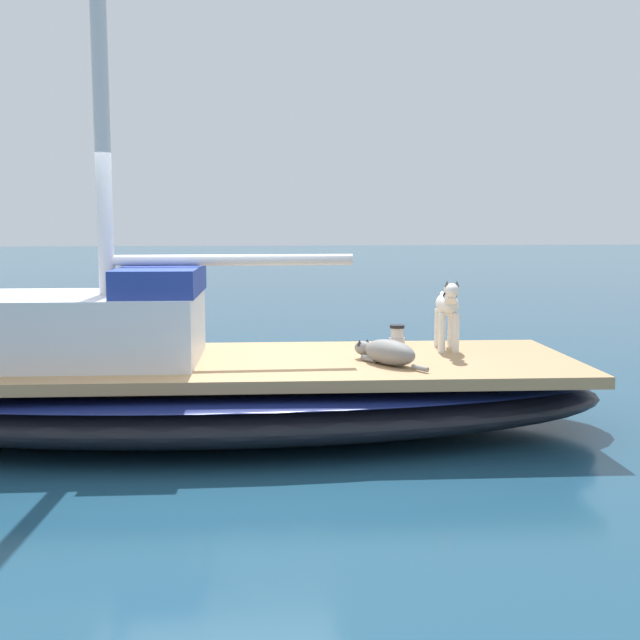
{
  "coord_description": "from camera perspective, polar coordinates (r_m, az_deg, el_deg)",
  "views": [
    {
      "loc": [
        -7.07,
        -0.24,
        1.89
      ],
      "look_at": [
        0.0,
        -1.0,
        1.01
      ],
      "focal_mm": 44.02,
      "sensor_mm": 36.0,
      "label": 1
    }
  ],
  "objects": [
    {
      "name": "ground_plane",
      "position": [
        7.32,
        -7.88,
        -7.97
      ],
      "size": [
        120.0,
        120.0,
        0.0
      ],
      "primitive_type": "plane",
      "color": "navy"
    },
    {
      "name": "sailboat_main",
      "position": [
        7.24,
        -7.93,
        -5.41
      ],
      "size": [
        2.83,
        7.34,
        0.66
      ],
      "color": "black",
      "rests_on": "ground"
    },
    {
      "name": "cabin_house",
      "position": [
        7.3,
        -16.79,
        -0.2
      ],
      "size": [
        1.5,
        2.28,
        0.84
      ],
      "color": "silver",
      "rests_on": "sailboat_main"
    },
    {
      "name": "dog_white",
      "position": [
        7.68,
        9.26,
        0.92
      ],
      "size": [
        0.94,
        0.3,
        0.7
      ],
      "color": "silver",
      "rests_on": "sailboat_main"
    },
    {
      "name": "dog_grey",
      "position": [
        6.89,
        4.89,
        -2.35
      ],
      "size": [
        0.87,
        0.55,
        0.22
      ],
      "color": "gray",
      "rests_on": "sailboat_main"
    },
    {
      "name": "deck_winch",
      "position": [
        7.95,
        5.62,
        -1.16
      ],
      "size": [
        0.16,
        0.16,
        0.21
      ],
      "color": "#B7B7BC",
      "rests_on": "sailboat_main"
    }
  ]
}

